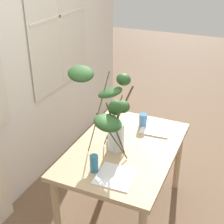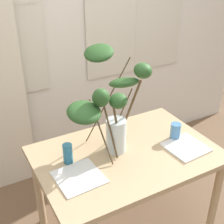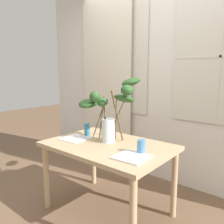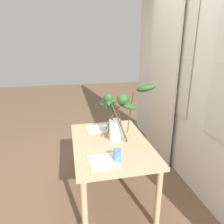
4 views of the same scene
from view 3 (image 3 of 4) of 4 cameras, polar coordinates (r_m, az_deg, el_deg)
The scene contains 9 objects.
ground at distance 2.60m, azimuth -0.94°, elevation -23.28°, with size 14.00×14.00×0.00m, color brown.
back_wall_with_windows at distance 3.08m, azimuth 12.46°, elevation 11.35°, with size 4.17×0.14×3.03m.
curtain_sheer_side at distance 3.47m, azimuth -1.50°, elevation 7.27°, with size 0.90×0.03×2.54m, color silver.
dining_table at distance 2.32m, azimuth -0.98°, elevation -9.98°, with size 1.22×0.83×0.72m.
vase_with_branches at distance 2.34m, azimuth -0.26°, elevation 1.52°, with size 0.64×0.61×0.67m.
drinking_glass_blue_left at distance 2.59m, azimuth -6.16°, elevation -4.29°, with size 0.06×0.06×0.14m, color teal.
drinking_glass_blue_right at distance 2.03m, azimuth 7.25°, elevation -8.52°, with size 0.07×0.07×0.12m, color #4C84BC.
plate_square_left at distance 2.50m, azimuth -9.00°, elevation -6.43°, with size 0.27×0.27×0.01m, color white.
plate_square_right at distance 1.95m, azimuth 4.84°, elevation -10.96°, with size 0.26×0.26×0.01m, color white.
Camera 3 is at (1.42, -1.65, 1.42)m, focal length 37.03 mm.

